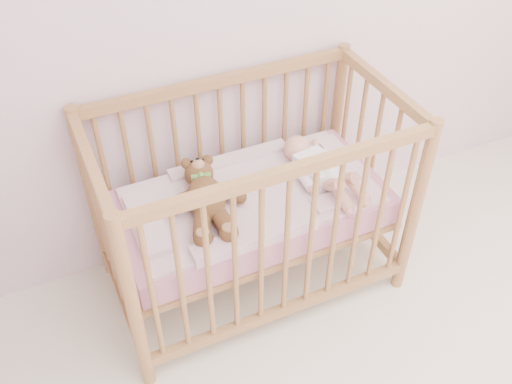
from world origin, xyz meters
TOP-DOWN VIEW (x-y plane):
  - crib at (-0.33, 1.60)m, footprint 1.36×0.76m
  - mattress at (-0.33, 1.60)m, footprint 1.22×0.62m
  - blanket at (-0.33, 1.60)m, footprint 1.10×0.58m
  - baby at (0.00, 1.58)m, footprint 0.35×0.60m
  - teddy_bear at (-0.55, 1.58)m, footprint 0.45×0.58m

SIDE VIEW (x-z plane):
  - mattress at x=-0.33m, z-range 0.42..0.55m
  - crib at x=-0.33m, z-range 0.00..1.00m
  - blanket at x=-0.33m, z-range 0.53..0.59m
  - baby at x=0.00m, z-range 0.57..0.70m
  - teddy_bear at x=-0.55m, z-range 0.57..0.72m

